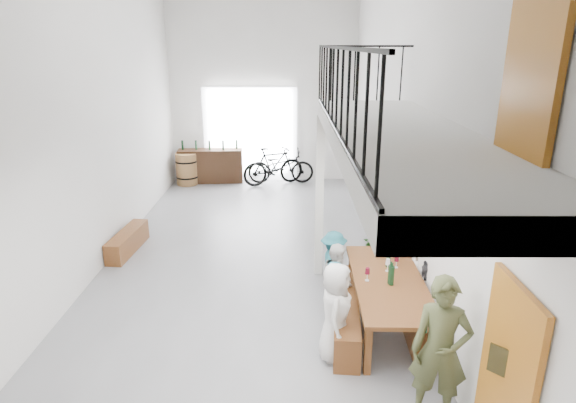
{
  "coord_description": "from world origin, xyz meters",
  "views": [
    {
      "loc": [
        0.76,
        -8.47,
        4.02
      ],
      "look_at": [
        0.75,
        -0.5,
        1.4
      ],
      "focal_mm": 30.0,
      "sensor_mm": 36.0,
      "label": 1
    }
  ],
  "objects_px": {
    "oak_barrel": "(187,169)",
    "tasting_table": "(388,285)",
    "host_standing": "(440,351)",
    "bicycle_near": "(281,166)",
    "serving_counter": "(211,166)",
    "side_bench": "(128,241)",
    "bench_inner": "(346,313)"
  },
  "relations": [
    {
      "from": "oak_barrel",
      "to": "tasting_table",
      "type": "bearing_deg",
      "value": -59.75
    },
    {
      "from": "host_standing",
      "to": "bicycle_near",
      "type": "bearing_deg",
      "value": 117.37
    },
    {
      "from": "tasting_table",
      "to": "host_standing",
      "type": "bearing_deg",
      "value": -82.29
    },
    {
      "from": "bicycle_near",
      "to": "serving_counter",
      "type": "bearing_deg",
      "value": 84.91
    },
    {
      "from": "side_bench",
      "to": "bench_inner",
      "type": "bearing_deg",
      "value": -34.02
    },
    {
      "from": "tasting_table",
      "to": "side_bench",
      "type": "xyz_separation_m",
      "value": [
        -4.7,
        2.78,
        -0.5
      ]
    },
    {
      "from": "bench_inner",
      "to": "host_standing",
      "type": "xyz_separation_m",
      "value": [
        0.8,
        -1.78,
        0.61
      ]
    },
    {
      "from": "oak_barrel",
      "to": "bicycle_near",
      "type": "height_order",
      "value": "bicycle_near"
    },
    {
      "from": "oak_barrel",
      "to": "serving_counter",
      "type": "relative_size",
      "value": 0.5
    },
    {
      "from": "host_standing",
      "to": "side_bench",
      "type": "bearing_deg",
      "value": 153.43
    },
    {
      "from": "bench_inner",
      "to": "bicycle_near",
      "type": "xyz_separation_m",
      "value": [
        -1.08,
        7.81,
        0.26
      ]
    },
    {
      "from": "bench_inner",
      "to": "oak_barrel",
      "type": "bearing_deg",
      "value": 122.05
    },
    {
      "from": "tasting_table",
      "to": "bicycle_near",
      "type": "height_order",
      "value": "bicycle_near"
    },
    {
      "from": "tasting_table",
      "to": "bench_inner",
      "type": "relative_size",
      "value": 1.13
    },
    {
      "from": "bench_inner",
      "to": "side_bench",
      "type": "relative_size",
      "value": 1.46
    },
    {
      "from": "side_bench",
      "to": "bicycle_near",
      "type": "relative_size",
      "value": 0.76
    },
    {
      "from": "bicycle_near",
      "to": "tasting_table",
      "type": "bearing_deg",
      "value": -170.34
    },
    {
      "from": "tasting_table",
      "to": "bench_inner",
      "type": "height_order",
      "value": "tasting_table"
    },
    {
      "from": "side_bench",
      "to": "oak_barrel",
      "type": "relative_size",
      "value": 1.58
    },
    {
      "from": "side_bench",
      "to": "serving_counter",
      "type": "height_order",
      "value": "serving_counter"
    },
    {
      "from": "host_standing",
      "to": "bicycle_near",
      "type": "relative_size",
      "value": 0.88
    },
    {
      "from": "oak_barrel",
      "to": "host_standing",
      "type": "bearing_deg",
      "value": -63.65
    },
    {
      "from": "side_bench",
      "to": "serving_counter",
      "type": "relative_size",
      "value": 0.78
    },
    {
      "from": "serving_counter",
      "to": "host_standing",
      "type": "height_order",
      "value": "host_standing"
    },
    {
      "from": "bench_inner",
      "to": "serving_counter",
      "type": "bearing_deg",
      "value": 117.25
    },
    {
      "from": "tasting_table",
      "to": "bench_inner",
      "type": "distance_m",
      "value": 0.75
    },
    {
      "from": "bench_inner",
      "to": "bicycle_near",
      "type": "height_order",
      "value": "bicycle_near"
    },
    {
      "from": "side_bench",
      "to": "serving_counter",
      "type": "xyz_separation_m",
      "value": [
        0.9,
        5.14,
        0.29
      ]
    },
    {
      "from": "side_bench",
      "to": "bicycle_near",
      "type": "bearing_deg",
      "value": 59.08
    },
    {
      "from": "tasting_table",
      "to": "host_standing",
      "type": "xyz_separation_m",
      "value": [
        0.2,
        -1.77,
        0.16
      ]
    },
    {
      "from": "tasting_table",
      "to": "side_bench",
      "type": "bearing_deg",
      "value": 150.63
    },
    {
      "from": "bench_inner",
      "to": "bicycle_near",
      "type": "bearing_deg",
      "value": 103.09
    }
  ]
}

